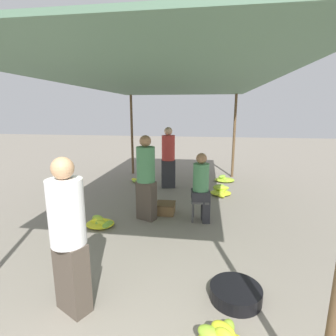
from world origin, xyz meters
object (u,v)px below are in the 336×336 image
Objects in this scene: vendor_seated at (202,186)px; banana_pile_left_0 at (100,223)px; basin_black at (236,293)px; crate_near at (165,208)px; stool at (200,204)px; banana_pile_left_1 at (143,179)px; banana_pile_right_1 at (225,180)px; shopper_walking_far at (168,157)px; shopper_walking_mid at (146,177)px; vendor_foreground at (68,235)px; banana_pile_right_2 at (221,192)px.

vendor_seated is 2.01m from banana_pile_left_0.
crate_near is at bearing 116.15° from basin_black.
banana_pile_left_1 is at bearing 124.54° from stool.
banana_pile_right_1 is 1.98m from shopper_walking_far.
shopper_walking_mid is (-1.50, 2.05, 0.78)m from basin_black.
vendor_foreground is at bearing -84.57° from banana_pile_left_1.
stool is (1.27, 2.54, -0.52)m from vendor_foreground.
shopper_walking_mid is at bearing -131.14° from banana_pile_right_2.
shopper_walking_far reaches higher than banana_pile_left_0.
vendor_seated is 0.97m from crate_near.
shopper_walking_mid reaches higher than banana_pile_right_2.
stool is at bearing -106.20° from banana_pile_right_2.
basin_black is at bearing -71.97° from shopper_walking_far.
shopper_walking_far is at bearing 161.82° from banana_pile_right_2.
stool is 0.73× the size of basin_black.
banana_pile_left_1 reaches higher than banana_pile_left_0.
stool is 0.26× the size of shopper_walking_far.
basin_black is at bearing -35.40° from banana_pile_left_0.
shopper_walking_mid is (-1.52, -1.74, 0.77)m from banana_pile_right_2.
banana_pile_right_2 is at bearing 49.51° from crate_near.
vendor_seated is 3.09m from banana_pile_right_1.
banana_pile_right_1 reaches higher than banana_pile_left_0.
vendor_foreground is 4.32× the size of crate_near.
stool reaches higher than crate_near.
basin_black is 5.10m from banana_pile_right_1.
crate_near is at bearing 160.95° from stool.
vendor_foreground is 1.94m from basin_black.
shopper_walking_mid is 2.20m from shopper_walking_far.
banana_pile_right_2 reaches higher than banana_pile_left_1.
banana_pile_right_2 is at bearing -22.09° from banana_pile_left_1.
crate_near is (1.10, 0.78, 0.05)m from banana_pile_left_0.
banana_pile_left_0 is 1.19m from shopper_walking_mid.
banana_pile_right_2 is 1.67m from shopper_walking_far.
shopper_walking_far reaches higher than banana_pile_right_1.
shopper_walking_far is at bearing 113.73° from stool.
shopper_walking_far reaches higher than stool.
crate_near is 2.02m from shopper_walking_far.
vendor_foreground reaches higher than shopper_walking_mid.
banana_pile_left_1 is at bearing 95.43° from vendor_foreground.
stool is 0.79m from crate_near.
crate_near reaches higher than banana_pile_left_1.
shopper_walking_far is at bearing 96.45° from crate_near.
banana_pile_right_2 is 0.37× the size of shopper_walking_mid.
crate_near reaches higher than basin_black.
banana_pile_right_1 is at bearing 77.16° from stool.
basin_black is 2.66m from crate_near.
crate_near is 0.23× the size of shopper_walking_far.
banana_pile_left_0 is 1.34m from crate_near.
crate_near is at bearing 35.35° from banana_pile_left_0.
vendor_foreground is at bearing -101.30° from crate_near.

